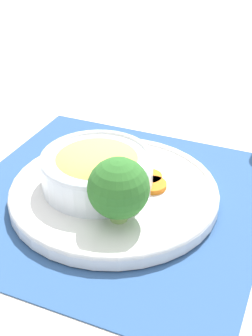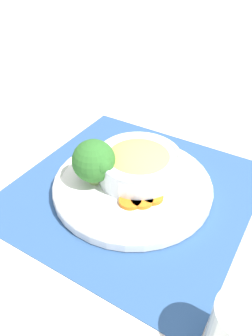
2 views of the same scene
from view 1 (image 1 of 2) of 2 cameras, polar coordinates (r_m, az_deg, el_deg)
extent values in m
plane|color=beige|center=(0.68, -1.45, -3.92)|extent=(4.00, 4.00, 0.00)
cube|color=#2D5184|center=(0.68, -1.45, -3.78)|extent=(0.45, 0.46, 0.00)
cylinder|color=white|center=(0.67, -1.46, -3.09)|extent=(0.30, 0.30, 0.02)
torus|color=white|center=(0.67, -1.47, -2.53)|extent=(0.30, 0.30, 0.01)
cylinder|color=silver|center=(0.66, -3.53, -0.49)|extent=(0.16, 0.16, 0.05)
torus|color=silver|center=(0.65, -3.60, 1.23)|extent=(0.16, 0.16, 0.01)
ellipsoid|color=#E0B75B|center=(0.66, -3.56, 0.36)|extent=(0.13, 0.13, 0.05)
cylinder|color=#84AD5B|center=(0.61, -0.89, -5.52)|extent=(0.02, 0.02, 0.02)
sphere|color=#2D6B28|center=(0.58, -0.92, -2.47)|extent=(0.08, 0.08, 0.08)
sphere|color=#2D6B28|center=(0.60, 0.70, -1.05)|extent=(0.04, 0.04, 0.04)
sphere|color=#2D6B28|center=(0.57, -2.36, -3.05)|extent=(0.03, 0.03, 0.03)
cylinder|color=orange|center=(0.67, 3.27, -2.11)|extent=(0.04, 0.04, 0.01)
cylinder|color=orange|center=(0.69, 2.77, -1.17)|extent=(0.04, 0.04, 0.01)
cylinder|color=orange|center=(0.70, 1.72, -0.42)|extent=(0.04, 0.04, 0.01)
camera|label=2|loc=(0.76, 41.65, 26.52)|focal=35.00mm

